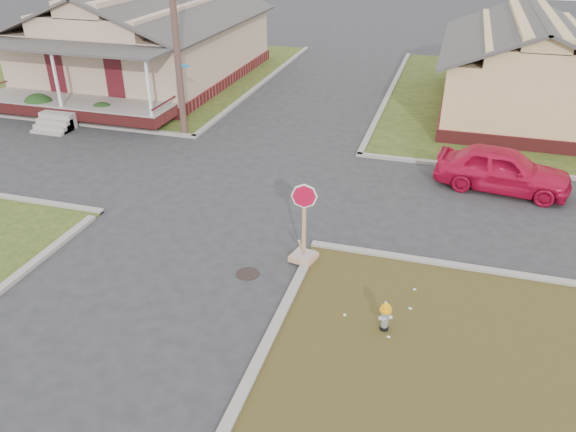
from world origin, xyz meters
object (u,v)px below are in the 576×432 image
(utility_pole, at_px, (175,24))
(red_sedan, at_px, (503,169))
(fire_hydrant, at_px, (385,315))
(stop_sign, at_px, (304,244))

(utility_pole, distance_m, red_sedan, 13.76)
(utility_pole, relative_size, red_sedan, 2.00)
(fire_hydrant, xyz_separation_m, stop_sign, (-2.57, 2.34, 0.09))
(stop_sign, height_order, red_sedan, stop_sign)
(fire_hydrant, bearing_deg, utility_pole, 109.44)
(fire_hydrant, xyz_separation_m, red_sedan, (2.81, 8.76, 0.30))
(utility_pole, xyz_separation_m, fire_hydrant, (10.24, -10.69, -4.20))
(stop_sign, xyz_separation_m, red_sedan, (5.38, 6.42, 0.21))
(fire_hydrant, relative_size, red_sedan, 0.17)
(fire_hydrant, distance_m, red_sedan, 9.21)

